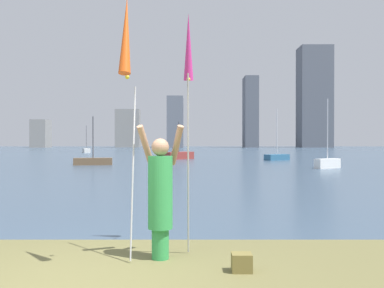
{
  "coord_description": "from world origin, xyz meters",
  "views": [
    {
      "loc": [
        1.44,
        -4.86,
        1.73
      ],
      "look_at": [
        1.36,
        13.43,
        1.58
      ],
      "focal_mm": 38.65,
      "sensor_mm": 36.0,
      "label": 1
    }
  ],
  "objects_px": {
    "sailboat_4": "(95,161)",
    "bag": "(244,263)",
    "kite_flag_right": "(190,53)",
    "sailboat_2": "(89,150)",
    "sailboat_1": "(330,163)",
    "kite_flag_left": "(128,42)",
    "sailboat_6": "(279,157)",
    "person": "(162,193)",
    "sailboat_3": "(181,155)"
  },
  "relations": [
    {
      "from": "sailboat_6",
      "to": "bag",
      "type": "bearing_deg",
      "value": -102.45
    },
    {
      "from": "bag",
      "to": "sailboat_1",
      "type": "xyz_separation_m",
      "value": [
        7.8,
        20.28,
        0.23
      ]
    },
    {
      "from": "kite_flag_right",
      "to": "bag",
      "type": "relative_size",
      "value": 14.09
    },
    {
      "from": "kite_flag_left",
      "to": "kite_flag_right",
      "type": "xyz_separation_m",
      "value": [
        0.82,
        1.17,
        0.1
      ]
    },
    {
      "from": "kite_flag_right",
      "to": "sailboat_6",
      "type": "xyz_separation_m",
      "value": [
        7.6,
        29.99,
        -2.84
      ]
    },
    {
      "from": "kite_flag_right",
      "to": "sailboat_4",
      "type": "xyz_separation_m",
      "value": [
        -6.97,
        22.63,
        -2.85
      ]
    },
    {
      "from": "kite_flag_right",
      "to": "sailboat_2",
      "type": "distance_m",
      "value": 54.81
    },
    {
      "from": "sailboat_3",
      "to": "sailboat_4",
      "type": "relative_size",
      "value": 1.02
    },
    {
      "from": "bag",
      "to": "sailboat_1",
      "type": "relative_size",
      "value": 0.06
    },
    {
      "from": "sailboat_1",
      "to": "sailboat_4",
      "type": "height_order",
      "value": "sailboat_1"
    },
    {
      "from": "kite_flag_right",
      "to": "sailboat_1",
      "type": "bearing_deg",
      "value": 65.95
    },
    {
      "from": "sailboat_6",
      "to": "sailboat_3",
      "type": "bearing_deg",
      "value": 168.5
    },
    {
      "from": "kite_flag_right",
      "to": "sailboat_6",
      "type": "height_order",
      "value": "sailboat_6"
    },
    {
      "from": "kite_flag_left",
      "to": "bag",
      "type": "bearing_deg",
      "value": -1.49
    },
    {
      "from": "sailboat_3",
      "to": "sailboat_6",
      "type": "relative_size",
      "value": 0.77
    },
    {
      "from": "person",
      "to": "sailboat_4",
      "type": "xyz_separation_m",
      "value": [
        -6.56,
        23.24,
        -0.68
      ]
    },
    {
      "from": "sailboat_1",
      "to": "sailboat_2",
      "type": "relative_size",
      "value": 1.12
    },
    {
      "from": "bag",
      "to": "sailboat_2",
      "type": "distance_m",
      "value": 56.1
    },
    {
      "from": "kite_flag_left",
      "to": "sailboat_6",
      "type": "height_order",
      "value": "sailboat_6"
    },
    {
      "from": "kite_flag_left",
      "to": "sailboat_4",
      "type": "relative_size",
      "value": 1.06
    },
    {
      "from": "bag",
      "to": "sailboat_6",
      "type": "distance_m",
      "value": 31.96
    },
    {
      "from": "person",
      "to": "kite_flag_left",
      "type": "bearing_deg",
      "value": -129.75
    },
    {
      "from": "sailboat_1",
      "to": "sailboat_2",
      "type": "bearing_deg",
      "value": 125.18
    },
    {
      "from": "sailboat_2",
      "to": "sailboat_6",
      "type": "relative_size",
      "value": 0.86
    },
    {
      "from": "kite_flag_left",
      "to": "sailboat_1",
      "type": "distance_m",
      "value": 22.45
    },
    {
      "from": "sailboat_2",
      "to": "sailboat_4",
      "type": "distance_m",
      "value": 31.07
    },
    {
      "from": "sailboat_2",
      "to": "sailboat_6",
      "type": "xyz_separation_m",
      "value": [
        22.73,
        -22.61,
        -0.03
      ]
    },
    {
      "from": "bag",
      "to": "sailboat_3",
      "type": "distance_m",
      "value": 33.04
    },
    {
      "from": "kite_flag_left",
      "to": "kite_flag_right",
      "type": "height_order",
      "value": "kite_flag_right"
    },
    {
      "from": "kite_flag_right",
      "to": "bag",
      "type": "distance_m",
      "value": 3.33
    },
    {
      "from": "kite_flag_left",
      "to": "kite_flag_right",
      "type": "distance_m",
      "value": 1.43
    },
    {
      "from": "sailboat_2",
      "to": "sailboat_3",
      "type": "xyz_separation_m",
      "value": [
        13.96,
        -20.83,
        0.03
      ]
    },
    {
      "from": "person",
      "to": "sailboat_4",
      "type": "relative_size",
      "value": 0.57
    },
    {
      "from": "sailboat_3",
      "to": "bag",
      "type": "bearing_deg",
      "value": -86.73
    },
    {
      "from": "sailboat_2",
      "to": "person",
      "type": "bearing_deg",
      "value": -74.54
    },
    {
      "from": "sailboat_1",
      "to": "sailboat_6",
      "type": "xyz_separation_m",
      "value": [
        -0.91,
        10.92,
        -0.05
      ]
    },
    {
      "from": "person",
      "to": "sailboat_4",
      "type": "height_order",
      "value": "sailboat_4"
    },
    {
      "from": "sailboat_4",
      "to": "bag",
      "type": "bearing_deg",
      "value": -72.13
    },
    {
      "from": "bag",
      "to": "sailboat_2",
      "type": "height_order",
      "value": "sailboat_2"
    },
    {
      "from": "sailboat_6",
      "to": "sailboat_4",
      "type": "bearing_deg",
      "value": -153.19
    },
    {
      "from": "sailboat_1",
      "to": "sailboat_4",
      "type": "relative_size",
      "value": 1.26
    },
    {
      "from": "bag",
      "to": "sailboat_4",
      "type": "height_order",
      "value": "sailboat_4"
    },
    {
      "from": "sailboat_3",
      "to": "sailboat_4",
      "type": "distance_m",
      "value": 10.83
    },
    {
      "from": "kite_flag_left",
      "to": "sailboat_1",
      "type": "bearing_deg",
      "value": 65.26
    },
    {
      "from": "bag",
      "to": "sailboat_3",
      "type": "xyz_separation_m",
      "value": [
        -1.88,
        32.99,
        0.24
      ]
    },
    {
      "from": "sailboat_2",
      "to": "bag",
      "type": "bearing_deg",
      "value": -73.6
    },
    {
      "from": "sailboat_2",
      "to": "sailboat_4",
      "type": "height_order",
      "value": "sailboat_2"
    },
    {
      "from": "kite_flag_left",
      "to": "person",
      "type": "bearing_deg",
      "value": 54.07
    },
    {
      "from": "sailboat_3",
      "to": "sailboat_6",
      "type": "xyz_separation_m",
      "value": [
        8.77,
        -1.78,
        -0.06
      ]
    },
    {
      "from": "kite_flag_left",
      "to": "sailboat_3",
      "type": "xyz_separation_m",
      "value": [
        -0.35,
        32.95,
        -2.68
      ]
    }
  ]
}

